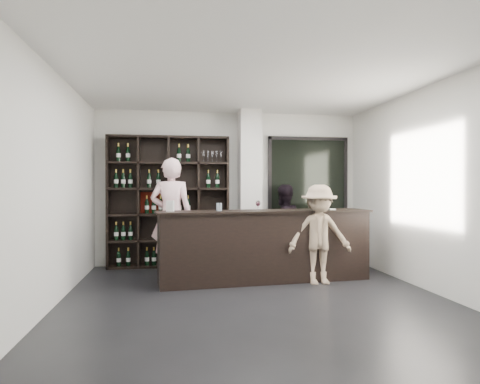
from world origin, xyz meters
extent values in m
cube|color=black|center=(0.00, 0.00, -0.01)|extent=(5.00, 5.50, 0.01)
cube|color=silver|center=(0.35, 2.47, 1.45)|extent=(0.40, 0.40, 2.90)
cube|color=black|center=(1.55, 2.69, 1.40)|extent=(1.60, 0.08, 2.10)
cube|color=black|center=(1.55, 2.69, 1.40)|extent=(1.48, 0.02, 1.98)
cube|color=black|center=(0.35, 1.10, 0.54)|extent=(3.27, 0.61, 1.07)
cube|color=black|center=(0.35, 1.10, 1.09)|extent=(3.35, 0.69, 0.03)
imported|color=#FFCACE|center=(-1.10, 1.85, 0.98)|extent=(0.78, 0.59, 1.95)
imported|color=black|center=(0.95, 2.29, 0.76)|extent=(0.90, 0.81, 1.51)
imported|color=tan|center=(1.13, 0.81, 0.75)|extent=(0.98, 0.58, 1.50)
cylinder|color=silver|center=(-0.37, 1.07, 1.16)|extent=(0.12, 0.12, 0.12)
cube|color=white|center=(1.40, 1.07, 1.11)|extent=(0.15, 0.15, 0.02)
cube|color=white|center=(-1.11, 1.01, 1.18)|extent=(0.12, 0.09, 0.16)
camera|label=1|loc=(-1.03, -5.41, 1.46)|focal=32.00mm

